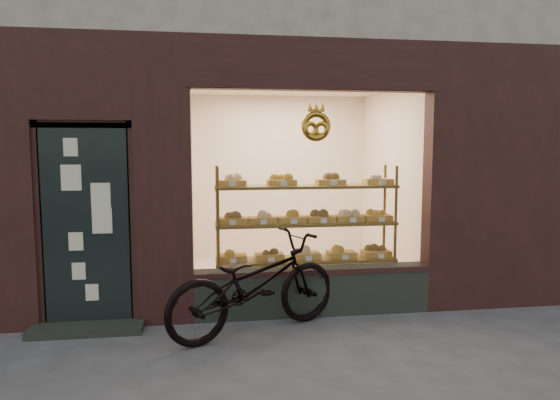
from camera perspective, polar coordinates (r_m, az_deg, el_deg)
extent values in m
cube|color=#272A28|center=(5.85, 3.77, -10.33)|extent=(2.70, 0.25, 0.55)
cube|color=black|center=(5.62, -21.25, -2.77)|extent=(0.90, 0.04, 2.15)
cube|color=#272A28|center=(5.73, -21.20, -13.56)|extent=(1.15, 0.35, 0.08)
torus|color=gold|center=(5.52, 4.14, 8.39)|extent=(0.33, 0.07, 0.33)
cube|color=#563612|center=(6.31, 2.93, -11.23)|extent=(2.20, 0.45, 0.04)
cube|color=#563612|center=(6.18, 2.96, -6.80)|extent=(2.20, 0.45, 0.03)
cube|color=#563612|center=(6.10, 2.98, -2.67)|extent=(2.20, 0.45, 0.04)
cube|color=#563612|center=(6.05, 3.00, 1.55)|extent=(2.20, 0.45, 0.04)
cylinder|color=#563612|center=(5.82, -7.07, -4.63)|extent=(0.04, 0.04, 1.70)
cylinder|color=#563612|center=(6.24, 13.03, -4.02)|extent=(0.04, 0.04, 1.70)
cylinder|color=#563612|center=(6.20, -7.16, -3.97)|extent=(0.04, 0.04, 1.70)
cylinder|color=#563612|center=(6.60, 11.80, -3.45)|extent=(0.04, 0.04, 1.70)
cube|color=#AD763D|center=(6.06, -5.47, -6.57)|extent=(0.34, 0.24, 0.07)
sphere|color=#B28830|center=(6.04, -5.48, -5.78)|extent=(0.11, 0.11, 0.11)
cube|color=silver|center=(5.88, -5.38, -6.95)|extent=(0.07, 0.01, 0.05)
cube|color=#AD763D|center=(6.10, -1.22, -6.46)|extent=(0.34, 0.24, 0.07)
sphere|color=#543D1B|center=(6.08, -1.22, -5.68)|extent=(0.11, 0.11, 0.11)
cube|color=silver|center=(5.92, -0.99, -6.84)|extent=(0.07, 0.01, 0.05)
cube|color=#AD763D|center=(6.17, 2.96, -6.32)|extent=(0.34, 0.24, 0.07)
sphere|color=beige|center=(6.15, 2.96, -5.55)|extent=(0.11, 0.11, 0.11)
cube|color=silver|center=(5.99, 3.31, -6.69)|extent=(0.07, 0.01, 0.05)
cube|color=#AD763D|center=(6.27, 7.01, -6.16)|extent=(0.34, 0.24, 0.07)
sphere|color=#B28830|center=(6.26, 7.02, -5.39)|extent=(0.11, 0.11, 0.11)
cube|color=silver|center=(6.10, 7.48, -6.51)|extent=(0.07, 0.01, 0.05)
cube|color=#AD763D|center=(6.41, 10.92, -5.97)|extent=(0.34, 0.24, 0.07)
sphere|color=#543D1B|center=(6.39, 10.94, -5.22)|extent=(0.11, 0.11, 0.11)
cube|color=silver|center=(6.23, 11.48, -6.31)|extent=(0.08, 0.01, 0.05)
cube|color=#AD763D|center=(5.98, -5.51, -2.35)|extent=(0.34, 0.24, 0.07)
sphere|color=#543D1B|center=(5.97, -5.52, -1.55)|extent=(0.11, 0.11, 0.11)
cube|color=silver|center=(5.80, -5.42, -2.62)|extent=(0.07, 0.01, 0.06)
cube|color=#AD763D|center=(6.01, -2.08, -2.29)|extent=(0.34, 0.24, 0.07)
sphere|color=beige|center=(6.00, -2.08, -1.49)|extent=(0.11, 0.11, 0.11)
cube|color=silver|center=(5.83, -1.88, -2.55)|extent=(0.08, 0.01, 0.06)
cube|color=#AD763D|center=(6.06, 1.31, -2.22)|extent=(0.34, 0.24, 0.07)
sphere|color=#B28830|center=(6.05, 1.31, -1.42)|extent=(0.11, 0.11, 0.11)
cube|color=silver|center=(5.88, 1.61, -2.47)|extent=(0.07, 0.01, 0.06)
cube|color=#AD763D|center=(6.13, 4.63, -2.14)|extent=(0.34, 0.24, 0.07)
sphere|color=#543D1B|center=(6.12, 4.64, -1.35)|extent=(0.11, 0.11, 0.11)
cube|color=silver|center=(5.95, 5.03, -2.39)|extent=(0.07, 0.01, 0.06)
cube|color=#AD763D|center=(6.22, 7.87, -2.06)|extent=(0.34, 0.24, 0.07)
sphere|color=beige|center=(6.21, 7.88, -1.28)|extent=(0.11, 0.11, 0.11)
cube|color=silver|center=(6.04, 8.36, -2.30)|extent=(0.08, 0.01, 0.06)
cube|color=#AD763D|center=(6.33, 11.00, -1.98)|extent=(0.34, 0.24, 0.07)
sphere|color=#B28830|center=(6.32, 11.02, -1.21)|extent=(0.11, 0.11, 0.11)
cube|color=silver|center=(6.16, 11.57, -2.21)|extent=(0.08, 0.01, 0.06)
cube|color=#AD763D|center=(5.93, -5.56, 1.95)|extent=(0.34, 0.24, 0.07)
sphere|color=beige|center=(5.93, -5.56, 2.77)|extent=(0.11, 0.11, 0.11)
cube|color=silver|center=(5.75, -5.46, 1.82)|extent=(0.07, 0.01, 0.06)
cube|color=#AD763D|center=(5.99, 0.19, 2.02)|extent=(0.34, 0.24, 0.07)
sphere|color=#B28830|center=(5.99, 0.19, 2.83)|extent=(0.11, 0.11, 0.11)
cube|color=silver|center=(5.81, 0.46, 1.90)|extent=(0.08, 0.01, 0.06)
cube|color=#AD763D|center=(6.11, 5.76, 2.07)|extent=(0.34, 0.24, 0.07)
sphere|color=#543D1B|center=(6.10, 5.77, 2.86)|extent=(0.11, 0.11, 0.11)
cube|color=silver|center=(5.93, 6.20, 1.94)|extent=(0.07, 0.01, 0.06)
cube|color=#AD763D|center=(6.28, 11.08, 2.09)|extent=(0.34, 0.24, 0.07)
sphere|color=beige|center=(6.28, 11.10, 2.87)|extent=(0.11, 0.11, 0.11)
cube|color=silver|center=(6.11, 11.66, 1.97)|extent=(0.08, 0.01, 0.06)
imported|color=black|center=(5.22, -2.89, -9.57)|extent=(2.08, 1.45, 1.03)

